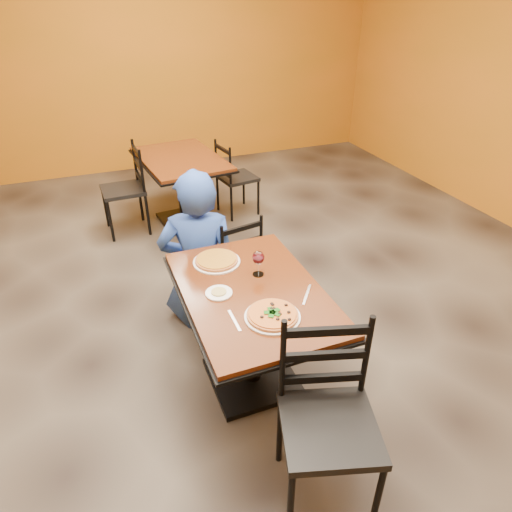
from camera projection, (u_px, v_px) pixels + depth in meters
name	position (u px, v px, depth m)	size (l,w,h in m)	color
floor	(229.00, 334.00, 3.48)	(7.00, 8.00, 0.01)	black
wall_back	(129.00, 58.00, 5.90)	(7.00, 0.01, 3.00)	#B96214
table_main	(252.00, 315.00, 2.79)	(0.83, 1.23, 0.75)	#5A2A0E
table_second	(182.00, 175.00, 4.87)	(0.94, 1.28, 0.75)	#5A2A0E
chair_main_near	(329.00, 429.00, 2.14)	(0.45, 0.45, 1.01)	black
chair_main_far	(232.00, 259.00, 3.64)	(0.37, 0.37, 0.83)	black
chair_second_left	(123.00, 190.00, 4.72)	(0.42, 0.42, 0.94)	black
chair_second_right	(237.00, 178.00, 5.14)	(0.39, 0.39, 0.86)	black
diner	(198.00, 248.00, 3.39)	(0.61, 0.40, 1.24)	#1C2F9B
plate_main	(272.00, 317.00, 2.46)	(0.31, 0.31, 0.01)	white
pizza_main	(272.00, 314.00, 2.46)	(0.28, 0.28, 0.02)	maroon
plate_far	(217.00, 262.00, 2.96)	(0.31, 0.31, 0.01)	white
pizza_far	(217.00, 260.00, 2.95)	(0.28, 0.28, 0.02)	gold
side_plate	(219.00, 293.00, 2.66)	(0.16, 0.16, 0.01)	white
dip	(219.00, 292.00, 2.65)	(0.09, 0.09, 0.01)	tan
wine_glass	(258.00, 262.00, 2.79)	(0.08, 0.08, 0.18)	white
fork	(234.00, 320.00, 2.44)	(0.01, 0.19, 0.00)	silver
knife	(307.00, 294.00, 2.65)	(0.01, 0.21, 0.00)	silver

